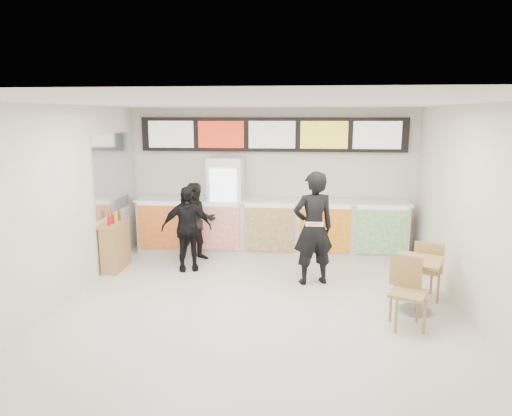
# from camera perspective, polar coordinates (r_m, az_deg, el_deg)

# --- Properties ---
(floor) EXTENTS (7.00, 7.00, 0.00)m
(floor) POSITION_cam_1_polar(r_m,az_deg,el_deg) (6.75, 0.07, -13.36)
(floor) COLOR beige
(floor) RESTS_ON ground
(ceiling) EXTENTS (7.00, 7.00, 0.00)m
(ceiling) POSITION_cam_1_polar(r_m,az_deg,el_deg) (6.13, 0.08, 13.00)
(ceiling) COLOR white
(ceiling) RESTS_ON wall_back
(wall_back) EXTENTS (6.00, 0.00, 6.00)m
(wall_back) POSITION_cam_1_polar(r_m,az_deg,el_deg) (9.71, 2.02, 3.57)
(wall_back) COLOR silver
(wall_back) RESTS_ON floor
(wall_left) EXTENTS (0.00, 7.00, 7.00)m
(wall_left) POSITION_cam_1_polar(r_m,az_deg,el_deg) (7.20, -24.45, -0.27)
(wall_left) COLOR silver
(wall_left) RESTS_ON floor
(wall_right) EXTENTS (0.00, 7.00, 7.00)m
(wall_right) POSITION_cam_1_polar(r_m,az_deg,el_deg) (6.70, 26.56, -1.27)
(wall_right) COLOR silver
(wall_right) RESTS_ON floor
(service_counter) EXTENTS (5.56, 0.77, 1.14)m
(service_counter) POSITION_cam_1_polar(r_m,az_deg,el_deg) (9.48, 1.83, -2.33)
(service_counter) COLOR silver
(service_counter) RESTS_ON floor
(menu_board) EXTENTS (5.50, 0.14, 0.70)m
(menu_board) POSITION_cam_1_polar(r_m,az_deg,el_deg) (9.54, 2.03, 9.16)
(menu_board) COLOR black
(menu_board) RESTS_ON wall_back
(drinks_fridge) EXTENTS (0.70, 0.67, 2.00)m
(drinks_fridge) POSITION_cam_1_polar(r_m,az_deg,el_deg) (9.51, -3.78, 0.34)
(drinks_fridge) COLOR white
(drinks_fridge) RESTS_ON floor
(mirror_panel) EXTENTS (0.01, 2.00, 1.50)m
(mirror_panel) POSITION_cam_1_polar(r_m,az_deg,el_deg) (9.33, -17.09, 4.29)
(mirror_panel) COLOR #B2B7BF
(mirror_panel) RESTS_ON wall_left
(customer_main) EXTENTS (0.82, 0.66, 1.94)m
(customer_main) POSITION_cam_1_polar(r_m,az_deg,el_deg) (7.75, 7.18, -2.53)
(customer_main) COLOR black
(customer_main) RESTS_ON floor
(customer_left) EXTENTS (0.91, 0.82, 1.55)m
(customer_left) POSITION_cam_1_polar(r_m,az_deg,el_deg) (9.07, -7.42, -1.73)
(customer_left) COLOR black
(customer_left) RESTS_ON floor
(customer_mid) EXTENTS (1.00, 0.64, 1.58)m
(customer_mid) POSITION_cam_1_polar(r_m,az_deg,el_deg) (8.52, -8.68, -2.55)
(customer_mid) COLOR black
(customer_mid) RESTS_ON floor
(pizza_slice) EXTENTS (0.36, 0.36, 0.02)m
(pizza_slice) POSITION_cam_1_polar(r_m,az_deg,el_deg) (7.27, 7.31, -1.97)
(pizza_slice) COLOR beige
(pizza_slice) RESTS_ON customer_main
(cafe_table) EXTENTS (1.08, 1.68, 0.96)m
(cafe_table) POSITION_cam_1_polar(r_m,az_deg,el_deg) (7.09, 19.48, -7.93)
(cafe_table) COLOR #AA854D
(cafe_table) RESTS_ON floor
(condiment_ledge) EXTENTS (0.32, 0.79, 1.06)m
(condiment_ledge) POSITION_cam_1_polar(r_m,az_deg,el_deg) (8.93, -17.17, -4.53)
(condiment_ledge) COLOR #AA854D
(condiment_ledge) RESTS_ON floor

